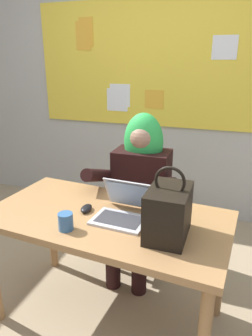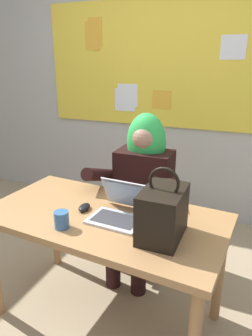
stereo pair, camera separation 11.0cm
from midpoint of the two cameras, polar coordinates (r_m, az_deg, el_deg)
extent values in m
plane|color=tan|center=(2.27, -8.69, -26.07)|extent=(24.00, 24.00, 0.00)
cube|color=#B2B2AD|center=(3.28, 7.17, 14.95)|extent=(6.12, 0.10, 2.72)
cube|color=yellow|center=(3.22, 7.00, 18.27)|extent=(2.40, 0.02, 1.20)
cube|color=gold|center=(3.47, -4.75, 23.58)|extent=(0.16, 0.01, 0.28)
cube|color=white|center=(3.34, 0.75, 12.40)|extent=(0.23, 0.01, 0.23)
cube|color=gold|center=(3.48, -5.38, 22.98)|extent=(0.19, 0.01, 0.28)
cube|color=gold|center=(3.21, 7.54, 12.34)|extent=(0.20, 0.01, 0.18)
cube|color=white|center=(3.09, 20.14, 20.10)|extent=(0.22, 0.01, 0.21)
cube|color=white|center=(3.33, 1.27, 13.18)|extent=(0.22, 0.01, 0.23)
cube|color=#A37547|center=(1.85, -2.43, -9.11)|extent=(1.46, 0.83, 0.04)
cylinder|color=#A37547|center=(2.57, -11.79, -10.23)|extent=(0.06, 0.06, 0.71)
cylinder|color=#A37547|center=(2.13, 18.27, -17.81)|extent=(0.06, 0.06, 0.71)
cube|color=black|center=(2.52, 4.33, -8.87)|extent=(0.44, 0.44, 0.04)
cube|color=black|center=(2.58, 5.58, -2.16)|extent=(0.38, 0.06, 0.45)
cylinder|color=#262628|center=(2.46, 7.08, -15.74)|extent=(0.04, 0.04, 0.40)
cylinder|color=#262628|center=(2.53, -0.68, -14.38)|extent=(0.04, 0.04, 0.40)
cylinder|color=#262628|center=(2.74, 8.68, -11.79)|extent=(0.04, 0.04, 0.40)
cylinder|color=#262628|center=(2.81, 1.74, -10.72)|extent=(0.04, 0.04, 0.40)
cylinder|color=black|center=(2.31, 3.76, -17.61)|extent=(0.11, 0.11, 0.44)
cylinder|color=black|center=(2.37, -1.02, -16.53)|extent=(0.11, 0.11, 0.44)
cylinder|color=black|center=(2.31, 5.26, -10.30)|extent=(0.15, 0.42, 0.15)
cylinder|color=black|center=(2.37, 0.57, -9.42)|extent=(0.15, 0.42, 0.15)
cube|color=black|center=(2.41, 4.65, -2.80)|extent=(0.42, 0.26, 0.52)
cylinder|color=black|center=(2.11, 9.29, -3.08)|extent=(0.09, 0.46, 0.24)
cylinder|color=black|center=(2.26, -3.13, -1.26)|extent=(0.09, 0.46, 0.24)
sphere|color=#A37A60|center=(2.30, 4.89, 5.51)|extent=(0.20, 0.20, 0.20)
ellipsoid|color=green|center=(2.34, 5.09, 4.72)|extent=(0.30, 0.22, 0.44)
cube|color=#B7B7BC|center=(1.77, -0.14, -9.57)|extent=(0.31, 0.23, 0.01)
cube|color=#333338|center=(1.76, -0.14, -9.35)|extent=(0.26, 0.16, 0.00)
cube|color=#B7B7BC|center=(1.84, 1.91, -4.79)|extent=(0.31, 0.11, 0.19)
cube|color=#99B7E0|center=(1.83, 1.79, -5.01)|extent=(0.27, 0.10, 0.17)
ellipsoid|color=black|center=(1.89, -6.00, -7.21)|extent=(0.07, 0.11, 0.03)
cube|color=black|center=(1.59, 8.74, -8.30)|extent=(0.20, 0.30, 0.26)
torus|color=black|center=(1.52, 9.07, -2.62)|extent=(0.16, 0.02, 0.16)
cylinder|color=#336099|center=(1.71, -9.93, -9.36)|extent=(0.08, 0.08, 0.09)
camera|label=1|loc=(0.06, -88.44, 0.55)|focal=33.21mm
camera|label=2|loc=(0.06, 91.56, -0.55)|focal=33.21mm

